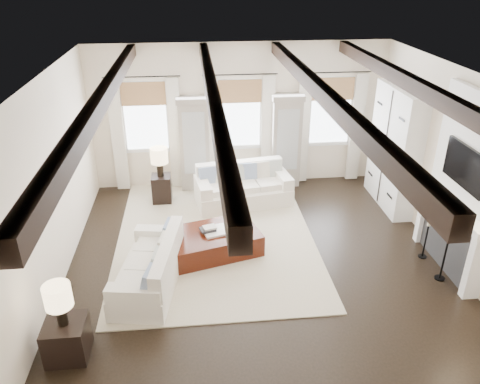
{
  "coord_description": "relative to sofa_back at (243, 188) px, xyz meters",
  "views": [
    {
      "loc": [
        -1.02,
        -6.24,
        4.7
      ],
      "look_at": [
        -0.28,
        0.88,
        1.15
      ],
      "focal_mm": 35.0,
      "sensor_mm": 36.0,
      "label": 1
    }
  ],
  "objects": [
    {
      "name": "ground",
      "position": [
        0.04,
        -2.7,
        -0.35
      ],
      "size": [
        7.5,
        7.5,
        0.0
      ],
      "primitive_type": "plane",
      "color": "black",
      "rests_on": "ground"
    },
    {
      "name": "room_shell",
      "position": [
        0.79,
        -1.8,
        1.54
      ],
      "size": [
        6.54,
        7.54,
        3.22
      ],
      "color": "white",
      "rests_on": "ground"
    },
    {
      "name": "area_rug",
      "position": [
        -0.67,
        -1.26,
        -0.34
      ],
      "size": [
        3.64,
        4.99,
        0.02
      ],
      "primitive_type": "cube",
      "color": "beige",
      "rests_on": "ground"
    },
    {
      "name": "sofa_back",
      "position": [
        0.0,
        0.0,
        0.0
      ],
      "size": [
        2.1,
        1.19,
        0.85
      ],
      "color": "white",
      "rests_on": "ground"
    },
    {
      "name": "sofa_left",
      "position": [
        -1.74,
        -2.74,
        -0.03
      ],
      "size": [
        1.13,
        1.98,
        0.8
      ],
      "color": "white",
      "rests_on": "ground"
    },
    {
      "name": "ottoman",
      "position": [
        -0.72,
        -1.87,
        -0.14
      ],
      "size": [
        1.77,
        1.36,
        0.41
      ],
      "primitive_type": "cube",
      "rotation": [
        0.0,
        0.0,
        0.27
      ],
      "color": "black",
      "rests_on": "ground"
    },
    {
      "name": "tray",
      "position": [
        -0.64,
        -1.85,
        0.08
      ],
      "size": [
        0.58,
        0.5,
        0.04
      ],
      "primitive_type": "cube",
      "rotation": [
        0.0,
        0.0,
        0.27
      ],
      "color": "white",
      "rests_on": "ottoman"
    },
    {
      "name": "book_lower",
      "position": [
        -0.82,
        -1.86,
        0.12
      ],
      "size": [
        0.3,
        0.26,
        0.04
      ],
      "primitive_type": "cube",
      "rotation": [
        0.0,
        0.0,
        0.27
      ],
      "color": "#262628",
      "rests_on": "tray"
    },
    {
      "name": "book_upper",
      "position": [
        -0.78,
        -1.86,
        0.16
      ],
      "size": [
        0.26,
        0.22,
        0.03
      ],
      "primitive_type": "cube",
      "rotation": [
        0.0,
        0.0,
        0.27
      ],
      "color": "beige",
      "rests_on": "book_lower"
    },
    {
      "name": "book_loose",
      "position": [
        -0.32,
        -1.91,
        0.08
      ],
      "size": [
        0.28,
        0.24,
        0.03
      ],
      "primitive_type": "cube",
      "rotation": [
        0.0,
        0.0,
        0.27
      ],
      "color": "#262628",
      "rests_on": "ottoman"
    },
    {
      "name": "side_table_front",
      "position": [
        -2.75,
        -4.12,
        -0.08
      ],
      "size": [
        0.53,
        0.53,
        0.53
      ],
      "primitive_type": "cube",
      "color": "black",
      "rests_on": "ground"
    },
    {
      "name": "lamp_front",
      "position": [
        -2.75,
        -4.12,
        0.59
      ],
      "size": [
        0.35,
        0.35,
        0.6
      ],
      "color": "black",
      "rests_on": "side_table_front"
    },
    {
      "name": "side_table_back",
      "position": [
        -1.72,
        0.21,
        -0.04
      ],
      "size": [
        0.4,
        0.4,
        0.61
      ],
      "primitive_type": "cube",
      "color": "black",
      "rests_on": "ground"
    },
    {
      "name": "lamp_back",
      "position": [
        -1.72,
        0.21,
        0.69
      ],
      "size": [
        0.36,
        0.36,
        0.63
      ],
      "color": "black",
      "rests_on": "side_table_back"
    },
    {
      "name": "candlestick_near",
      "position": [
        2.94,
        -3.04,
        -0.0
      ],
      "size": [
        0.17,
        0.17,
        0.83
      ],
      "color": "black",
      "rests_on": "ground"
    },
    {
      "name": "candlestick_far",
      "position": [
        2.94,
        -2.41,
        -0.05
      ],
      "size": [
        0.15,
        0.15,
        0.73
      ],
      "color": "black",
      "rests_on": "ground"
    }
  ]
}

